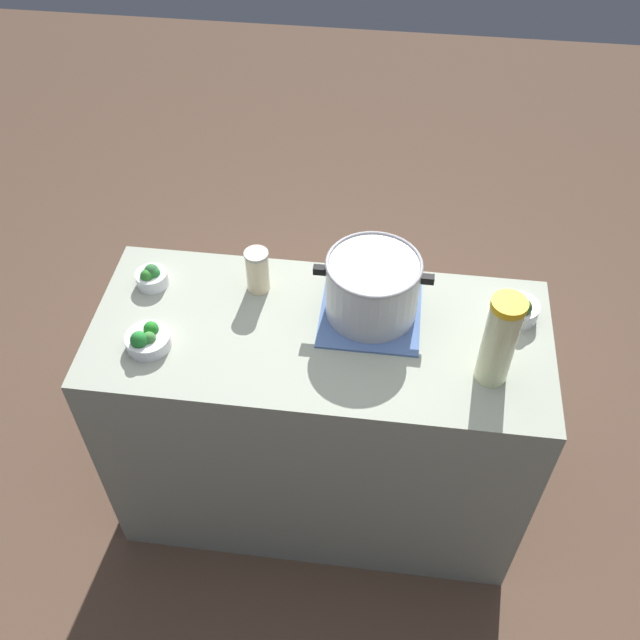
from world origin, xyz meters
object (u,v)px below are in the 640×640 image
Objects in this scene: lemonade_pitcher at (500,341)px; broccoli_bowl_center at (519,309)px; broccoli_bowl_front at (152,277)px; cooking_pot at (372,286)px; broccoli_bowl_back at (147,339)px; mason_jar at (258,271)px.

lemonade_pitcher is 0.28m from broccoli_bowl_center.
cooking_pot is at bearing -2.82° from broccoli_bowl_front.
broccoli_bowl_back is (-1.09, -0.25, -0.01)m from broccoli_bowl_center.
broccoli_bowl_center reaches higher than broccoli_bowl_front.
broccoli_bowl_center is at bearing -0.16° from broccoli_bowl_front.
broccoli_bowl_center is (0.09, 0.24, -0.11)m from lemonade_pitcher.
mason_jar is (-0.72, 0.27, -0.08)m from lemonade_pitcher.
mason_jar is at bearing 45.45° from broccoli_bowl_back.
lemonade_pitcher reaches higher than cooking_pot.
lemonade_pitcher is at bearing 0.77° from broccoli_bowl_back.
broccoli_bowl_center is (0.81, -0.03, -0.04)m from mason_jar.
broccoli_bowl_center is at bearing 69.68° from lemonade_pitcher.
broccoli_bowl_front is at bearing 177.18° from cooking_pot.
lemonade_pitcher reaches higher than broccoli_bowl_back.
broccoli_bowl_front is at bearing 179.84° from broccoli_bowl_center.
lemonade_pitcher is 1.01m from broccoli_bowl_back.
broccoli_bowl_center is 1.12m from broccoli_bowl_back.
broccoli_bowl_back is at bearing -76.59° from broccoli_bowl_front.
cooking_pot is 2.67× the size of broccoli_bowl_back.
broccoli_bowl_center reaches higher than broccoli_bowl_back.
lemonade_pitcher is at bearing -30.26° from cooking_pot.
broccoli_bowl_center is at bearing 13.13° from broccoli_bowl_back.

